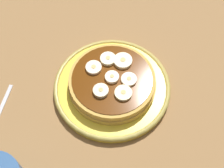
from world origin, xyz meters
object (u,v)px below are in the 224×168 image
object	(u,v)px
banana_slice_0	(112,78)
banana_slice_6	(129,80)
banana_slice_5	(123,61)
banana_slice_4	(94,68)
plate	(112,87)
pancake_stack	(111,81)
banana_slice_3	(106,59)
banana_slice_1	(123,93)
banana_slice_2	(101,91)

from	to	relation	value
banana_slice_0	banana_slice_6	world-z (taller)	banana_slice_0
banana_slice_5	banana_slice_0	bearing A→B (deg)	-39.74
banana_slice_4	banana_slice_6	world-z (taller)	same
plate	pancake_stack	world-z (taller)	pancake_stack
pancake_stack	banana_slice_3	xyz separation A→B (cm)	(-3.91, -0.16, 1.65)
pancake_stack	banana_slice_1	xyz separation A→B (cm)	(3.86, 1.54, 1.62)
banana_slice_3	pancake_stack	bearing A→B (deg)	2.35
banana_slice_0	banana_slice_5	world-z (taller)	same
banana_slice_1	banana_slice_3	xyz separation A→B (cm)	(-7.76, -1.70, 0.03)
plate	banana_slice_5	size ratio (longest dim) A/B	6.34
pancake_stack	banana_slice_1	size ratio (longest dim) A/B	5.30
pancake_stack	banana_slice_6	world-z (taller)	banana_slice_6
plate	banana_slice_4	xyz separation A→B (cm)	(-2.71, -2.97, 3.45)
banana_slice_5	banana_slice_6	size ratio (longest dim) A/B	1.22
banana_slice_4	pancake_stack	bearing A→B (deg)	48.67
pancake_stack	banana_slice_2	distance (cm)	3.94
plate	banana_slice_2	bearing A→B (deg)	-45.13
plate	pancake_stack	size ratio (longest dim) A/B	1.34
banana_slice_2	banana_slice_4	distance (cm)	5.20
banana_slice_1	banana_slice_6	size ratio (longest dim) A/B	1.09
pancake_stack	banana_slice_0	bearing A→B (deg)	14.74
pancake_stack	banana_slice_5	size ratio (longest dim) A/B	4.73
banana_slice_0	plate	bearing A→B (deg)	143.69
plate	banana_slice_6	distance (cm)	4.62
plate	banana_slice_0	size ratio (longest dim) A/B	8.58
banana_slice_0	banana_slice_5	distance (cm)	4.30
banana_slice_4	banana_slice_5	world-z (taller)	same
banana_slice_2	banana_slice_3	distance (cm)	6.95
banana_slice_0	banana_slice_5	bearing A→B (deg)	140.26
pancake_stack	banana_slice_1	distance (cm)	4.46
plate	banana_slice_0	bearing A→B (deg)	-36.31
banana_slice_2	banana_slice_4	bearing A→B (deg)	-174.48
banana_slice_0	banana_slice_3	distance (cm)	4.27
pancake_stack	banana_slice_4	size ratio (longest dim) A/B	5.57
pancake_stack	banana_slice_0	distance (cm)	1.69
plate	pancake_stack	xyz separation A→B (cm)	(-0.25, -0.17, 1.83)
banana_slice_0	banana_slice_1	bearing A→B (deg)	22.45
plate	banana_slice_6	size ratio (longest dim) A/B	7.76
banana_slice_1	banana_slice_3	size ratio (longest dim) A/B	1.05
banana_slice_0	banana_slice_6	distance (cm)	3.15
banana_slice_0	banana_slice_4	size ratio (longest dim) A/B	0.87
banana_slice_3	plate	bearing A→B (deg)	4.56
banana_slice_5	banana_slice_3	bearing A→B (deg)	-107.54
plate	banana_slice_5	distance (cm)	5.44
banana_slice_2	banana_slice_5	world-z (taller)	same
banana_slice_1	pancake_stack	bearing A→B (deg)	-158.23
banana_slice_1	banana_slice_6	world-z (taller)	same
plate	banana_slice_5	xyz separation A→B (cm)	(-3.20, 2.67, 3.50)
pancake_stack	banana_slice_3	world-z (taller)	banana_slice_3
plate	banana_slice_0	world-z (taller)	banana_slice_0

